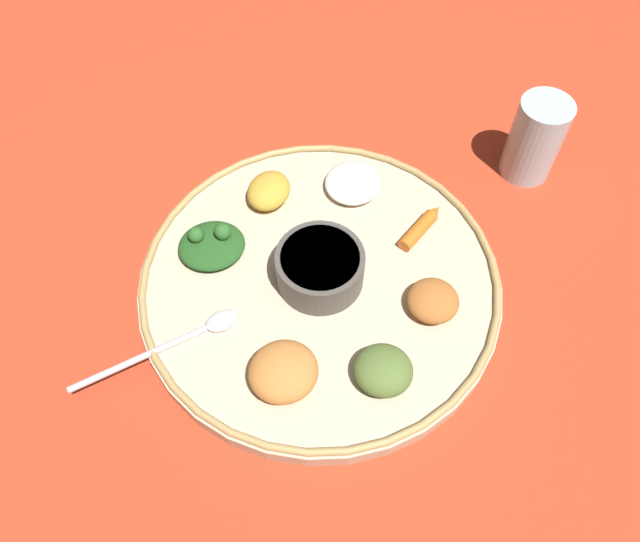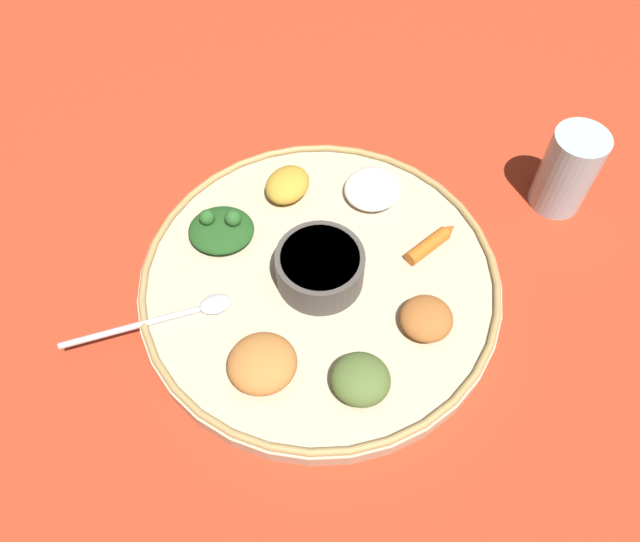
{
  "view_description": "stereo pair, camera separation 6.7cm",
  "coord_description": "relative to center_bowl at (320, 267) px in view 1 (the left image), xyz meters",
  "views": [
    {
      "loc": [
        -0.22,
        0.29,
        0.6
      ],
      "look_at": [
        0.0,
        0.0,
        0.04
      ],
      "focal_mm": 34.95,
      "sensor_mm": 36.0,
      "label": 1
    },
    {
      "loc": [
        -0.27,
        0.24,
        0.6
      ],
      "look_at": [
        0.0,
        0.0,
        0.04
      ],
      "focal_mm": 34.95,
      "sensor_mm": 36.0,
      "label": 2
    }
  ],
  "objects": [
    {
      "name": "mound_lentil_yellow",
      "position": [
        0.12,
        -0.05,
        -0.01
      ],
      "size": [
        0.06,
        0.07,
        0.03
      ],
      "primitive_type": "ellipsoid",
      "rotation": [
        0.0,
        0.0,
        1.87
      ],
      "color": "gold",
      "rests_on": "platter"
    },
    {
      "name": "carrot_near_spoon",
      "position": [
        -0.05,
        -0.12,
        -0.01
      ],
      "size": [
        0.02,
        0.07,
        0.02
      ],
      "color": "orange",
      "rests_on": "platter"
    },
    {
      "name": "platter",
      "position": [
        0.0,
        0.0,
        -0.03
      ],
      "size": [
        0.39,
        0.39,
        0.02
      ],
      "primitive_type": "cylinder",
      "color": "#C6B293",
      "rests_on": "ground_plane"
    },
    {
      "name": "mound_collards",
      "position": [
        -0.12,
        0.05,
        -0.01
      ],
      "size": [
        0.08,
        0.08,
        0.03
      ],
      "primitive_type": "ellipsoid",
      "rotation": [
        0.0,
        0.0,
        3.55
      ],
      "color": "#567033",
      "rests_on": "platter"
    },
    {
      "name": "mound_chickpea",
      "position": [
        -0.12,
        -0.04,
        -0.01
      ],
      "size": [
        0.08,
        0.08,
        0.03
      ],
      "primitive_type": "ellipsoid",
      "rotation": [
        0.0,
        0.0,
        0.94
      ],
      "color": "#B2662D",
      "rests_on": "platter"
    },
    {
      "name": "ground_plane",
      "position": [
        0.0,
        0.0,
        -0.04
      ],
      "size": [
        2.4,
        2.4,
        0.0
      ],
      "primitive_type": "plane",
      "color": "#B7381E"
    },
    {
      "name": "drinking_glass",
      "position": [
        -0.1,
        -0.3,
        0.0
      ],
      "size": [
        0.06,
        0.06,
        0.11
      ],
      "color": "silver",
      "rests_on": "ground_plane"
    },
    {
      "name": "greens_pile",
      "position": [
        0.12,
        0.04,
        -0.01
      ],
      "size": [
        0.1,
        0.1,
        0.04
      ],
      "color": "#23511E",
      "rests_on": "platter"
    },
    {
      "name": "mound_rice_white",
      "position": [
        0.05,
        -0.13,
        -0.01
      ],
      "size": [
        0.07,
        0.08,
        0.02
      ],
      "primitive_type": "ellipsoid",
      "rotation": [
        0.0,
        0.0,
        0.12
      ],
      "color": "silver",
      "rests_on": "platter"
    },
    {
      "name": "platter_rim",
      "position": [
        0.0,
        0.0,
        -0.02
      ],
      "size": [
        0.39,
        0.39,
        0.01
      ],
      "primitive_type": "torus",
      "color": "tan",
      "rests_on": "platter"
    },
    {
      "name": "mound_squash",
      "position": [
        -0.04,
        0.11,
        -0.01
      ],
      "size": [
        0.09,
        0.09,
        0.03
      ],
      "primitive_type": "ellipsoid",
      "rotation": [
        0.0,
        0.0,
        2.78
      ],
      "color": "#C67A38",
      "rests_on": "platter"
    },
    {
      "name": "center_bowl",
      "position": [
        0.0,
        0.0,
        0.0
      ],
      "size": [
        0.09,
        0.09,
        0.04
      ],
      "color": "#4C4742",
      "rests_on": "platter"
    },
    {
      "name": "spoon",
      "position": [
        0.07,
        0.15,
        -0.02
      ],
      "size": [
        0.09,
        0.17,
        0.01
      ],
      "color": "silver",
      "rests_on": "platter"
    }
  ]
}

